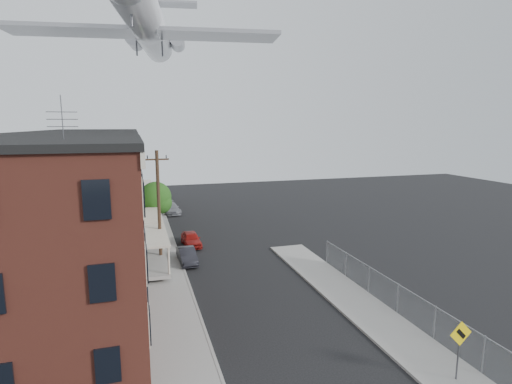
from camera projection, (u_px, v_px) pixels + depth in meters
sidewalk_left at (158, 241)px, 37.61m from camera, size 3.00×62.00×0.12m
sidewalk_right at (365, 309)px, 23.76m from camera, size 3.00×26.00×0.12m
curb_left at (174, 240)px, 38.02m from camera, size 0.15×62.00×0.14m
curb_right at (343, 313)px, 23.34m from camera, size 0.15×26.00×0.14m
corner_building at (33, 248)px, 18.86m from camera, size 10.31×12.30×12.15m
row_house_a at (66, 209)px, 27.85m from camera, size 11.98×7.00×10.30m
row_house_b at (79, 193)px, 34.45m from camera, size 11.98×7.00×10.30m
row_house_c at (88, 182)px, 41.06m from camera, size 11.98×7.00×10.30m
row_house_d at (95, 174)px, 47.67m from camera, size 11.98×7.00×10.30m
row_house_e at (99, 168)px, 54.27m from camera, size 11.98×7.00×10.30m
chainlink_fence at (398, 298)px, 23.09m from camera, size 0.06×18.06×1.90m
warning_sign at (460, 341)px, 16.85m from camera, size 1.10×0.11×2.80m
utility_pole at (159, 206)px, 31.15m from camera, size 1.80×0.26×9.00m
street_tree at (157, 199)px, 40.82m from camera, size 3.22×3.20×5.20m
car_near at (191, 239)px, 36.34m from camera, size 1.66×3.85×1.29m
car_mid at (187, 256)px, 31.84m from camera, size 1.41×3.72×1.21m
car_far at (171, 208)px, 49.71m from camera, size 2.37×4.74×1.32m
airplane at (148, 26)px, 37.03m from camera, size 23.88×27.27×7.84m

